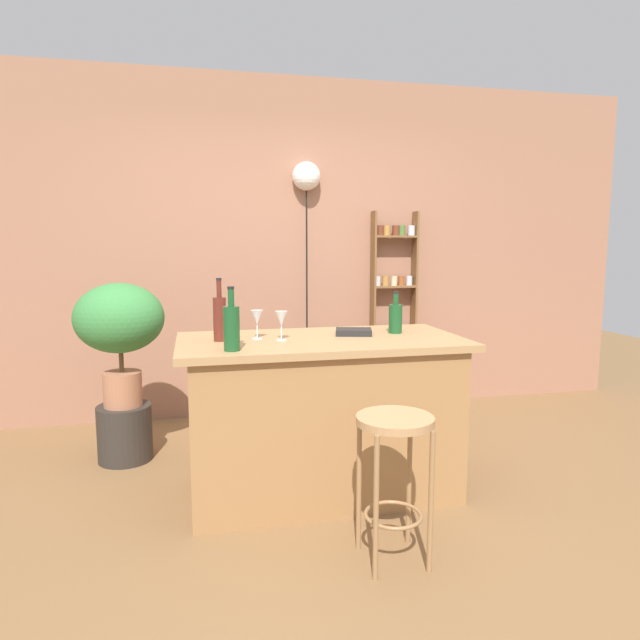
% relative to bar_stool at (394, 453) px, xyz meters
% --- Properties ---
extents(ground, '(12.00, 12.00, 0.00)m').
position_rel_bar_stool_xyz_m(ground, '(-0.16, 0.49, -0.51)').
color(ground, brown).
extents(back_wall, '(6.40, 0.10, 2.80)m').
position_rel_bar_stool_xyz_m(back_wall, '(-0.16, 2.44, 0.89)').
color(back_wall, '#9E6B51').
rests_on(back_wall, ground).
extents(kitchen_counter, '(1.61, 0.81, 0.91)m').
position_rel_bar_stool_xyz_m(kitchen_counter, '(-0.16, 0.79, -0.05)').
color(kitchen_counter, '#9E7042').
rests_on(kitchen_counter, ground).
extents(bar_stool, '(0.35, 0.35, 0.68)m').
position_rel_bar_stool_xyz_m(bar_stool, '(0.00, 0.00, 0.00)').
color(bar_stool, '#997047').
rests_on(bar_stool, ground).
extents(spice_shelf, '(0.40, 0.12, 1.72)m').
position_rel_bar_stool_xyz_m(spice_shelf, '(0.84, 2.31, 0.32)').
color(spice_shelf, brown).
rests_on(spice_shelf, ground).
extents(plant_stool, '(0.36, 0.36, 0.38)m').
position_rel_bar_stool_xyz_m(plant_stool, '(-1.34, 1.53, -0.32)').
color(plant_stool, '#2D2823').
rests_on(plant_stool, ground).
extents(potted_plant, '(0.57, 0.52, 0.82)m').
position_rel_bar_stool_xyz_m(potted_plant, '(-1.34, 1.53, 0.41)').
color(potted_plant, '#A86B4C').
rests_on(potted_plant, plant_stool).
extents(bottle_wine_red, '(0.07, 0.07, 0.35)m').
position_rel_bar_stool_xyz_m(bottle_wine_red, '(-0.72, 0.82, 0.53)').
color(bottle_wine_red, '#5B2319').
rests_on(bottle_wine_red, kitchen_counter).
extents(bottle_soda_blue, '(0.08, 0.08, 0.32)m').
position_rel_bar_stool_xyz_m(bottle_soda_blue, '(-0.68, 0.52, 0.52)').
color(bottle_soda_blue, '#194C23').
rests_on(bottle_soda_blue, kitchen_counter).
extents(bottle_spirits_clear, '(0.08, 0.08, 0.25)m').
position_rel_bar_stool_xyz_m(bottle_spirits_clear, '(0.32, 0.87, 0.49)').
color(bottle_spirits_clear, '#194C23').
rests_on(bottle_spirits_clear, kitchen_counter).
extents(wine_glass_left, '(0.07, 0.07, 0.16)m').
position_rel_bar_stool_xyz_m(wine_glass_left, '(-0.39, 0.77, 0.52)').
color(wine_glass_left, silver).
rests_on(wine_glass_left, kitchen_counter).
extents(wine_glass_center, '(0.07, 0.07, 0.16)m').
position_rel_bar_stool_xyz_m(wine_glass_center, '(-0.51, 0.84, 0.52)').
color(wine_glass_center, silver).
rests_on(wine_glass_center, kitchen_counter).
extents(cookbook, '(0.24, 0.20, 0.03)m').
position_rel_bar_stool_xyz_m(cookbook, '(0.06, 0.86, 0.42)').
color(cookbook, black).
rests_on(cookbook, kitchen_counter).
extents(pendant_globe_light, '(0.23, 0.23, 2.11)m').
position_rel_bar_stool_xyz_m(pendant_globe_light, '(0.07, 2.33, 1.46)').
color(pendant_globe_light, black).
rests_on(pendant_globe_light, ground).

